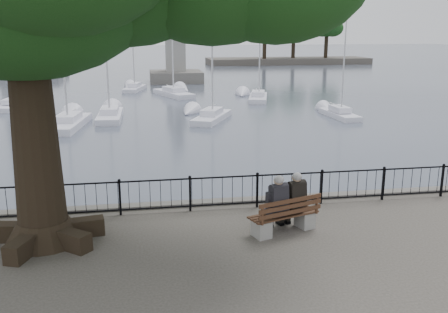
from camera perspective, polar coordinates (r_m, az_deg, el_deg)
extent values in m
cube|color=#534E48|center=(15.48, -0.31, -7.10)|extent=(200.00, 0.40, 1.20)
plane|color=#3A414E|center=(114.42, -8.48, 11.03)|extent=(260.00, 260.00, 0.00)
cube|color=black|center=(14.54, 0.00, -2.37)|extent=(22.00, 0.04, 0.04)
cube|color=black|center=(14.79, 0.00, -5.45)|extent=(22.00, 0.04, 0.04)
cube|color=gray|center=(12.89, 4.29, -8.23)|extent=(0.50, 0.57, 0.44)
cube|color=gray|center=(13.63, 9.22, -7.09)|extent=(0.50, 0.57, 0.44)
cube|color=#3B2316|center=(13.16, 6.86, -6.61)|extent=(1.98, 1.12, 0.04)
cube|color=#3B2316|center=(12.83, 7.64, -5.67)|extent=(1.82, 0.66, 0.42)
cube|color=black|center=(12.99, 5.95, -6.27)|extent=(0.46, 0.42, 0.25)
cube|color=black|center=(12.76, 6.29, -4.73)|extent=(0.52, 0.39, 0.64)
sphere|color=tan|center=(12.66, 6.24, -2.77)|extent=(0.24, 0.24, 0.24)
ellipsoid|color=gray|center=(12.62, 6.31, -2.64)|extent=(0.25, 0.25, 0.22)
cube|color=black|center=(13.35, 5.17, -7.33)|extent=(0.47, 0.55, 0.48)
cube|color=black|center=(13.29, 7.97, -5.83)|extent=(0.46, 0.42, 0.25)
cube|color=black|center=(13.07, 8.33, -4.33)|extent=(0.52, 0.39, 0.64)
sphere|color=tan|center=(12.97, 8.29, -2.41)|extent=(0.24, 0.24, 0.24)
ellipsoid|color=gray|center=(12.94, 8.37, -2.28)|extent=(0.25, 0.25, 0.22)
cube|color=black|center=(13.65, 7.15, -6.89)|extent=(0.47, 0.55, 0.48)
cone|color=black|center=(13.39, -19.87, -7.91)|extent=(1.92, 1.92, 0.56)
cone|color=black|center=(12.60, -21.06, 5.31)|extent=(1.24, 1.24, 6.77)
cube|color=#534E48|center=(75.11, -21.81, 9.03)|extent=(10.38, 10.38, 1.40)
cube|color=#534E48|center=(61.64, -5.52, 9.04)|extent=(6.17, 6.17, 1.40)
cube|color=gray|center=(61.46, -5.58, 11.41)|extent=(2.26, 2.67, 4.11)
cube|color=#534E48|center=(61.39, -5.63, 13.47)|extent=(2.67, 3.08, 0.30)
cube|color=gray|center=(61.70, -5.67, 14.28)|extent=(1.34, 2.26, 1.44)
cube|color=gray|center=(60.68, -5.62, 14.96)|extent=(1.54, 1.03, 1.64)
sphere|color=gray|center=(60.29, -5.62, 16.04)|extent=(1.75, 1.75, 1.75)
cube|color=silver|center=(34.04, -17.30, 3.39)|extent=(2.45, 6.35, 0.69)
cube|color=silver|center=(33.95, -17.36, 4.22)|extent=(1.56, 2.66, 0.52)
cylinder|color=silver|center=(33.16, -18.15, 13.43)|extent=(0.14, 0.14, 11.31)
cube|color=silver|center=(36.46, -12.89, 4.37)|extent=(1.68, 5.80, 0.64)
cube|color=silver|center=(36.38, -12.93, 5.14)|extent=(1.21, 2.37, 0.48)
cylinder|color=silver|center=(35.63, -13.49, 14.20)|extent=(0.13, 0.13, 11.87)
cube|color=silver|center=(35.01, -1.39, 4.32)|extent=(3.58, 5.47, 0.59)
cube|color=silver|center=(34.92, -1.39, 5.13)|extent=(1.90, 2.43, 0.44)
cylinder|color=silver|center=(34.21, -1.37, 12.26)|extent=(0.12, 0.12, 9.09)
cube|color=silver|center=(37.24, 13.06, 4.56)|extent=(1.50, 4.80, 0.53)
cube|color=silver|center=(37.16, 13.10, 5.32)|extent=(1.04, 1.97, 0.40)
cylinder|color=silver|center=(36.54, 13.62, 11.56)|extent=(0.11, 0.11, 8.53)
cube|color=silver|center=(43.77, -23.12, 5.19)|extent=(1.77, 4.84, 0.53)
cube|color=silver|center=(43.70, -23.19, 5.83)|extent=(1.15, 2.01, 0.39)
cylinder|color=silver|center=(43.11, -23.85, 11.58)|extent=(0.11, 0.11, 9.22)
cube|color=silver|center=(48.38, -5.80, 7.02)|extent=(3.77, 6.32, 0.68)
cube|color=silver|center=(48.32, -5.82, 7.61)|extent=(2.05, 2.77, 0.51)
cylinder|color=silver|center=(47.67, -5.95, 13.82)|extent=(0.14, 0.14, 10.86)
cube|color=silver|center=(45.32, 3.92, 6.57)|extent=(2.88, 5.66, 0.61)
cube|color=silver|center=(45.25, 3.93, 7.20)|extent=(1.65, 2.43, 0.45)
cylinder|color=silver|center=(44.64, 4.11, 12.48)|extent=(0.12, 0.12, 8.76)
cube|color=silver|center=(53.36, -10.16, 7.54)|extent=(2.55, 5.26, 0.56)
cube|color=silver|center=(53.31, -10.18, 8.08)|extent=(1.49, 2.25, 0.42)
cylinder|color=silver|center=(52.74, -10.46, 14.07)|extent=(0.11, 0.11, 11.55)
cube|color=#3D3933|center=(95.40, 7.29, 10.76)|extent=(30.00, 8.00, 1.20)
cylinder|color=black|center=(92.03, 4.64, 12.26)|extent=(0.70, 0.70, 4.00)
ellipsoid|color=#123A12|center=(91.98, 4.70, 14.75)|extent=(5.20, 5.20, 4.16)
cylinder|color=black|center=(95.58, 7.92, 12.25)|extent=(0.70, 0.70, 4.00)
ellipsoid|color=#123A12|center=(95.53, 8.01, 14.65)|extent=(5.20, 5.20, 4.16)
cylinder|color=black|center=(96.59, 11.58, 12.12)|extent=(0.70, 0.70, 4.00)
ellipsoid|color=#123A12|center=(96.54, 11.70, 14.49)|extent=(5.20, 5.20, 4.16)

